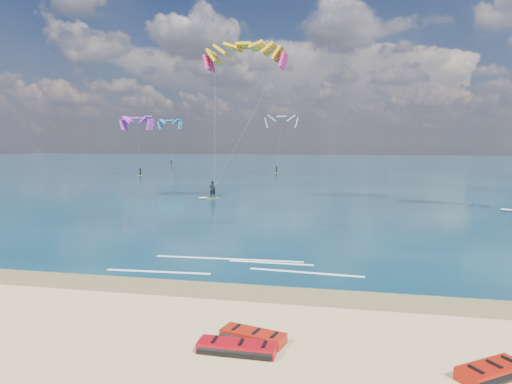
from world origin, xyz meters
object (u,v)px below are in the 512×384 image
Objects in this scene: packed_kite_mid at (253,341)px; kitesurfer_main at (229,118)px; packed_kite_right at (491,378)px; packed_kite_left at (237,353)px.

packed_kite_mid is 0.14× the size of kitesurfer_main.
kitesurfer_main is at bearing 121.12° from packed_kite_mid.
packed_kite_right is 38.29m from kitesurfer_main.
packed_kite_left is 35.74m from kitesurfer_main.
kitesurfer_main is at bearing 80.20° from packed_kite_right.
packed_kite_left is at bearing -105.13° from kitesurfer_main.
packed_kite_left is 1.13× the size of packed_kite_mid.
packed_kite_mid reaches higher than packed_kite_left.
packed_kite_left is 7.27m from packed_kite_right.
packed_kite_right is 0.13× the size of kitesurfer_main.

